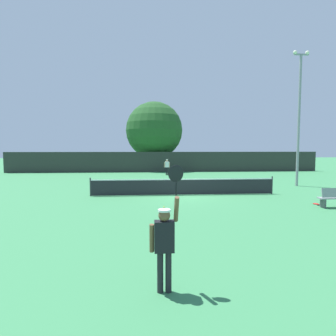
{
  "coord_description": "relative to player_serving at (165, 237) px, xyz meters",
  "views": [
    {
      "loc": [
        -2.11,
        -16.1,
        2.8
      ],
      "look_at": [
        -0.54,
        5.08,
        1.23
      ],
      "focal_mm": 29.51,
      "sensor_mm": 36.0,
      "label": 1
    }
  ],
  "objects": [
    {
      "name": "parked_car_mid",
      "position": [
        3.21,
        33.29,
        -0.3
      ],
      "size": [
        2.24,
        4.34,
        1.69
      ],
      "rotation": [
        0.0,
        0.0,
        0.08
      ],
      "color": "red",
      "rests_on": "ground"
    },
    {
      "name": "parked_car_far",
      "position": [
        8.86,
        33.77,
        -0.3
      ],
      "size": [
        1.98,
        4.24,
        1.69
      ],
      "rotation": [
        0.0,
        0.0,
        0.02
      ],
      "color": "red",
      "rests_on": "ground"
    },
    {
      "name": "light_pole",
      "position": [
        10.6,
        14.18,
        4.34
      ],
      "size": [
        1.18,
        0.28,
        9.68
      ],
      "color": "gray",
      "rests_on": "ground"
    },
    {
      "name": "tennis_ball",
      "position": [
        0.43,
        7.51,
        -1.05
      ],
      "size": [
        0.07,
        0.07,
        0.07
      ],
      "primitive_type": "sphere",
      "color": "#CCE033",
      "rests_on": "ground"
    },
    {
      "name": "player_receiving",
      "position": [
        1.65,
        22.78,
        -0.09
      ],
      "size": [
        0.57,
        0.24,
        1.62
      ],
      "rotation": [
        0.0,
        0.0,
        3.14
      ],
      "color": "white",
      "rests_on": "ground"
    },
    {
      "name": "ground_plane",
      "position": [
        1.79,
        10.92,
        -1.08
      ],
      "size": [
        120.0,
        120.0,
        0.0
      ],
      "primitive_type": "plane",
      "color": "#387F4C"
    },
    {
      "name": "tennis_net",
      "position": [
        1.79,
        10.92,
        -0.57
      ],
      "size": [
        10.92,
        0.08,
        1.07
      ],
      "color": "#232328",
      "rests_on": "ground"
    },
    {
      "name": "perimeter_fence",
      "position": [
        1.79,
        26.57,
        0.08
      ],
      "size": [
        36.05,
        0.12,
        2.32
      ],
      "primitive_type": "cube",
      "color": "#2D332D",
      "rests_on": "ground"
    },
    {
      "name": "spare_racket",
      "position": [
        8.02,
        7.73,
        -1.06
      ],
      "size": [
        0.28,
        0.52,
        0.04
      ],
      "color": "black",
      "rests_on": "ground"
    },
    {
      "name": "parked_car_near",
      "position": [
        -0.8,
        33.27,
        -0.3
      ],
      "size": [
        2.26,
        4.35,
        1.69
      ],
      "rotation": [
        0.0,
        0.0,
        0.09
      ],
      "color": "white",
      "rests_on": "ground"
    },
    {
      "name": "large_tree",
      "position": [
        0.54,
        29.64,
        3.88
      ],
      "size": [
        7.07,
        7.07,
        8.51
      ],
      "color": "brown",
      "rests_on": "ground"
    },
    {
      "name": "player_serving",
      "position": [
        0.0,
        0.0,
        0.0
      ],
      "size": [
        0.67,
        0.39,
        2.47
      ],
      "color": "black",
      "rests_on": "ground"
    }
  ]
}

